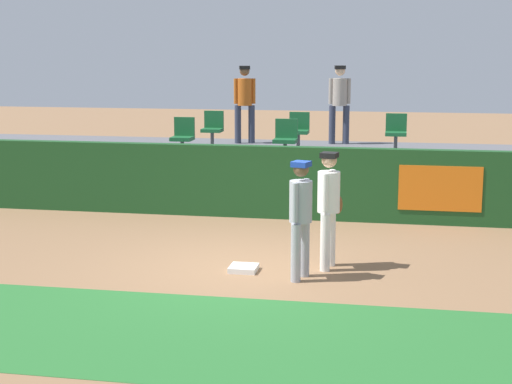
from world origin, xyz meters
The scene contains 14 objects.
ground_plane centered at (0.00, 0.00, 0.00)m, with size 60.00×60.00×0.00m, color #846042.
grass_foreground_strip centered at (0.00, -2.76, 0.00)m, with size 18.00×2.80×0.01m, color #26662B.
first_base centered at (0.01, -0.10, 0.04)m, with size 0.40×0.40×0.08m, color white.
player_fielder_home centered at (1.22, 0.29, 1.00)m, with size 0.40×0.53×1.73m.
player_runner_visitor centered at (0.88, -0.35, 0.98)m, with size 0.40×0.46×1.68m.
field_wall centered at (0.01, 3.62, 0.70)m, with size 18.00×0.26×1.39m.
bleacher_platform centered at (0.00, 6.19, 0.47)m, with size 18.00×4.80×0.94m, color #59595E.
seat_front_center centered at (-0.13, 5.06, 1.41)m, with size 0.47×0.44×0.84m.
seat_back_center centered at (-0.09, 6.86, 1.41)m, with size 0.46×0.44×0.84m.
seat_back_left centered at (-2.12, 6.86, 1.41)m, with size 0.46×0.44×0.84m.
seat_front_left centered at (-2.34, 5.06, 1.41)m, with size 0.44×0.44×0.84m.
seat_back_right centered at (2.11, 6.86, 1.41)m, with size 0.47×0.44×0.84m.
spectator_hooded centered at (-1.53, 7.72, 2.02)m, with size 0.51×0.43×1.87m.
spectator_capped centered at (0.74, 8.01, 2.03)m, with size 0.52×0.41×1.88m.
Camera 1 is at (2.23, -11.02, 3.22)m, focal length 55.16 mm.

